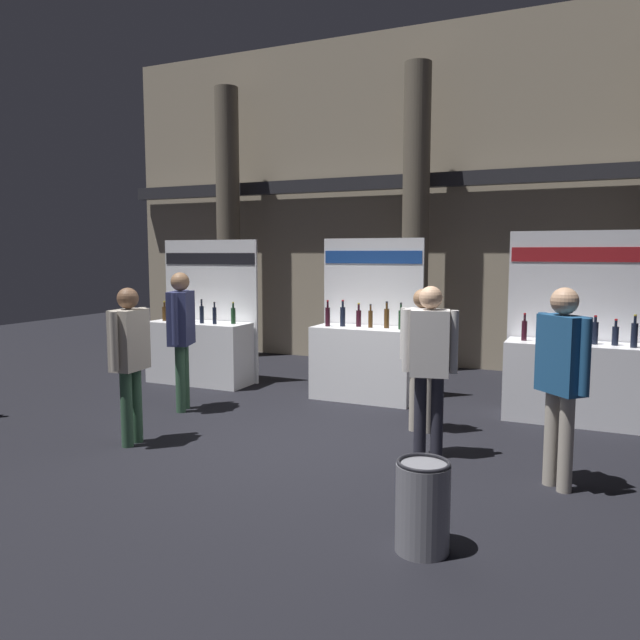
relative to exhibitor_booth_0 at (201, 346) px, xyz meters
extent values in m
plane|color=black|center=(2.80, -2.26, -0.58)|extent=(24.89, 24.89, 0.00)
cube|color=tan|center=(2.80, 3.06, 2.41)|extent=(12.44, 0.25, 5.99)
cube|color=#2D2D33|center=(2.80, 2.75, 2.71)|extent=(12.44, 0.20, 0.24)
cylinder|color=#665B4C|center=(-0.93, 2.29, 2.00)|extent=(0.45, 0.45, 5.16)
cylinder|color=#665B4C|center=(2.80, 2.29, 2.00)|extent=(0.45, 0.45, 5.16)
cube|color=white|center=(0.00, -0.05, -0.10)|extent=(1.64, 0.60, 0.96)
cube|color=white|center=(0.00, 0.29, 0.54)|extent=(1.72, 0.04, 2.24)
cube|color=black|center=(0.00, 0.27, 1.37)|extent=(1.67, 0.01, 0.18)
cylinder|color=#472D14|center=(-0.61, -0.09, 0.50)|extent=(0.08, 0.08, 0.22)
cylinder|color=#472D14|center=(-0.61, -0.09, 0.65)|extent=(0.03, 0.03, 0.08)
cylinder|color=gold|center=(-0.61, -0.09, 0.69)|extent=(0.03, 0.03, 0.02)
cylinder|color=#19381E|center=(-0.37, -0.05, 0.50)|extent=(0.06, 0.06, 0.23)
cylinder|color=#19381E|center=(-0.37, -0.05, 0.65)|extent=(0.03, 0.03, 0.08)
cylinder|color=gold|center=(-0.37, -0.05, 0.71)|extent=(0.03, 0.03, 0.02)
cylinder|color=#472D14|center=(-0.12, -0.05, 0.51)|extent=(0.07, 0.07, 0.24)
cylinder|color=#472D14|center=(-0.12, -0.05, 0.66)|extent=(0.03, 0.03, 0.07)
cylinder|color=red|center=(-0.12, -0.05, 0.70)|extent=(0.03, 0.03, 0.02)
cylinder|color=black|center=(0.13, -0.14, 0.52)|extent=(0.07, 0.07, 0.26)
cylinder|color=black|center=(0.13, -0.14, 0.69)|extent=(0.03, 0.03, 0.09)
cylinder|color=black|center=(0.13, -0.14, 0.75)|extent=(0.03, 0.03, 0.02)
cylinder|color=black|center=(0.36, -0.14, 0.51)|extent=(0.06, 0.06, 0.25)
cylinder|color=black|center=(0.36, -0.14, 0.67)|extent=(0.03, 0.03, 0.07)
cylinder|color=black|center=(0.36, -0.14, 0.71)|extent=(0.03, 0.03, 0.02)
cylinder|color=#19381E|center=(0.61, 0.00, 0.51)|extent=(0.07, 0.07, 0.24)
cylinder|color=#19381E|center=(0.61, 0.00, 0.66)|extent=(0.03, 0.03, 0.08)
cylinder|color=gold|center=(0.61, 0.00, 0.71)|extent=(0.03, 0.03, 0.02)
cube|color=white|center=(2.72, 0.00, -0.07)|extent=(1.41, 0.60, 1.02)
cube|color=white|center=(2.72, 0.34, 0.55)|extent=(1.49, 0.04, 2.25)
cube|color=navy|center=(2.72, 0.32, 1.40)|extent=(1.44, 0.01, 0.18)
cylinder|color=black|center=(2.21, -0.08, 0.57)|extent=(0.07, 0.07, 0.26)
cylinder|color=black|center=(2.21, -0.08, 0.74)|extent=(0.03, 0.03, 0.09)
cylinder|color=red|center=(2.21, -0.08, 0.80)|extent=(0.03, 0.03, 0.02)
cylinder|color=black|center=(2.41, 0.00, 0.57)|extent=(0.07, 0.07, 0.27)
cylinder|color=black|center=(2.41, 0.00, 0.75)|extent=(0.03, 0.03, 0.09)
cylinder|color=red|center=(2.41, 0.00, 0.80)|extent=(0.03, 0.03, 0.02)
cylinder|color=black|center=(2.62, 0.06, 0.55)|extent=(0.07, 0.07, 0.23)
cylinder|color=black|center=(2.62, 0.06, 0.71)|extent=(0.03, 0.03, 0.09)
cylinder|color=gold|center=(2.62, 0.06, 0.76)|extent=(0.03, 0.03, 0.02)
cylinder|color=#472D14|center=(2.81, 0.02, 0.56)|extent=(0.06, 0.06, 0.24)
cylinder|color=#472D14|center=(2.81, 0.02, 0.71)|extent=(0.03, 0.03, 0.07)
cylinder|color=black|center=(2.81, 0.02, 0.75)|extent=(0.03, 0.03, 0.02)
cylinder|color=#472D14|center=(3.03, 0.06, 0.57)|extent=(0.07, 0.07, 0.26)
cylinder|color=#472D14|center=(3.03, 0.06, 0.74)|extent=(0.03, 0.03, 0.08)
cylinder|color=black|center=(3.03, 0.06, 0.80)|extent=(0.03, 0.03, 0.02)
cylinder|color=#19381E|center=(3.25, 0.01, 0.56)|extent=(0.06, 0.06, 0.25)
cylinder|color=#19381E|center=(3.25, 0.01, 0.74)|extent=(0.03, 0.03, 0.09)
cylinder|color=black|center=(3.25, 0.01, 0.79)|extent=(0.03, 0.03, 0.02)
cube|color=white|center=(5.44, -0.04, -0.09)|extent=(1.61, 0.60, 0.97)
cube|color=white|center=(5.44, 0.30, 0.58)|extent=(1.69, 0.04, 2.32)
cube|color=maroon|center=(5.44, 0.28, 1.44)|extent=(1.64, 0.01, 0.18)
cylinder|color=black|center=(4.85, -0.06, 0.51)|extent=(0.07, 0.07, 0.24)
cylinder|color=black|center=(4.85, -0.06, 0.67)|extent=(0.03, 0.03, 0.08)
cylinder|color=red|center=(4.85, -0.06, 0.72)|extent=(0.03, 0.03, 0.02)
cylinder|color=#472D14|center=(5.05, -0.12, 0.50)|extent=(0.06, 0.06, 0.22)
cylinder|color=#472D14|center=(5.05, -0.12, 0.64)|extent=(0.03, 0.03, 0.06)
cylinder|color=black|center=(5.05, -0.12, 0.68)|extent=(0.03, 0.03, 0.02)
cylinder|color=black|center=(5.24, -0.01, 0.52)|extent=(0.07, 0.07, 0.26)
cylinder|color=black|center=(5.24, -0.01, 0.69)|extent=(0.03, 0.03, 0.08)
cylinder|color=gold|center=(5.24, -0.01, 0.73)|extent=(0.03, 0.03, 0.02)
cylinder|color=black|center=(5.43, -0.12, 0.51)|extent=(0.07, 0.07, 0.24)
cylinder|color=black|center=(5.43, -0.12, 0.66)|extent=(0.03, 0.03, 0.08)
cylinder|color=gold|center=(5.43, -0.12, 0.71)|extent=(0.03, 0.03, 0.02)
cylinder|color=black|center=(5.64, -0.05, 0.52)|extent=(0.07, 0.07, 0.26)
cylinder|color=black|center=(5.64, -0.05, 0.68)|extent=(0.03, 0.03, 0.06)
cylinder|color=red|center=(5.64, -0.05, 0.72)|extent=(0.03, 0.03, 0.02)
cylinder|color=black|center=(5.86, -0.05, 0.50)|extent=(0.07, 0.07, 0.22)
cylinder|color=black|center=(5.86, -0.05, 0.65)|extent=(0.03, 0.03, 0.07)
cylinder|color=red|center=(5.86, -0.05, 0.69)|extent=(0.03, 0.03, 0.02)
cylinder|color=black|center=(6.05, -0.14, 0.53)|extent=(0.07, 0.07, 0.28)
cylinder|color=black|center=(6.05, -0.14, 0.71)|extent=(0.03, 0.03, 0.08)
cylinder|color=gold|center=(6.05, -0.14, 0.76)|extent=(0.03, 0.03, 0.02)
cylinder|color=slate|center=(4.61, -3.95, -0.27)|extent=(0.37, 0.37, 0.61)
torus|color=black|center=(4.61, -3.95, 0.05)|extent=(0.37, 0.37, 0.02)
cylinder|color=#ADA393|center=(3.94, -1.19, -0.18)|extent=(0.12, 0.12, 0.79)
cylinder|color=#ADA393|center=(3.78, -1.18, -0.18)|extent=(0.12, 0.12, 0.79)
cube|color=silver|center=(3.86, -1.18, 0.53)|extent=(0.38, 0.24, 0.63)
sphere|color=#8C6647|center=(3.86, -1.18, 0.95)|extent=(0.22, 0.22, 0.22)
cylinder|color=silver|center=(4.08, -1.21, 0.54)|extent=(0.08, 0.08, 0.60)
cylinder|color=silver|center=(3.63, -1.16, 0.54)|extent=(0.08, 0.08, 0.60)
cylinder|color=#23232D|center=(4.24, -2.00, -0.16)|extent=(0.12, 0.12, 0.83)
cylinder|color=#23232D|center=(4.07, -2.03, -0.16)|extent=(0.12, 0.12, 0.83)
cube|color=silver|center=(4.16, -2.02, 0.58)|extent=(0.42, 0.33, 0.66)
sphere|color=tan|center=(4.16, -2.02, 1.03)|extent=(0.23, 0.23, 0.23)
cylinder|color=silver|center=(4.38, -1.97, 0.60)|extent=(0.08, 0.08, 0.62)
cylinder|color=silver|center=(3.93, -2.07, 0.60)|extent=(0.08, 0.08, 0.62)
cylinder|color=#33563D|center=(0.82, -1.61, -0.15)|extent=(0.12, 0.12, 0.87)
cylinder|color=#33563D|center=(0.76, -1.44, -0.15)|extent=(0.12, 0.12, 0.87)
cube|color=navy|center=(0.79, -1.53, 0.63)|extent=(0.39, 0.49, 0.69)
sphere|color=#8C6647|center=(0.79, -1.53, 1.10)|extent=(0.24, 0.24, 0.24)
cylinder|color=navy|center=(0.88, -1.77, 0.65)|extent=(0.08, 0.08, 0.65)
cylinder|color=navy|center=(0.70, -1.28, 0.65)|extent=(0.08, 0.08, 0.65)
cylinder|color=#33563D|center=(1.16, -2.83, -0.17)|extent=(0.12, 0.12, 0.81)
cylinder|color=#33563D|center=(1.17, -3.00, -0.17)|extent=(0.12, 0.12, 0.81)
cube|color=#ADA393|center=(1.16, -2.92, 0.55)|extent=(0.28, 0.43, 0.64)
sphere|color=brown|center=(1.16, -2.92, 0.99)|extent=(0.22, 0.22, 0.22)
cylinder|color=#ADA393|center=(1.14, -2.67, 0.57)|extent=(0.08, 0.08, 0.61)
cylinder|color=#ADA393|center=(1.19, -3.16, 0.57)|extent=(0.08, 0.08, 0.61)
cylinder|color=#ADA393|center=(5.45, -2.42, -0.15)|extent=(0.12, 0.12, 0.85)
cylinder|color=#ADA393|center=(5.32, -2.30, -0.15)|extent=(0.12, 0.12, 0.85)
cube|color=navy|center=(5.39, -2.36, 0.60)|extent=(0.45, 0.45, 0.67)
sphere|color=tan|center=(5.39, -2.36, 1.06)|extent=(0.23, 0.23, 0.23)
cylinder|color=navy|center=(5.57, -2.54, 0.62)|extent=(0.08, 0.08, 0.64)
cylinder|color=navy|center=(5.21, -2.18, 0.62)|extent=(0.08, 0.08, 0.64)
camera|label=1|loc=(5.62, -7.91, 1.47)|focal=34.37mm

